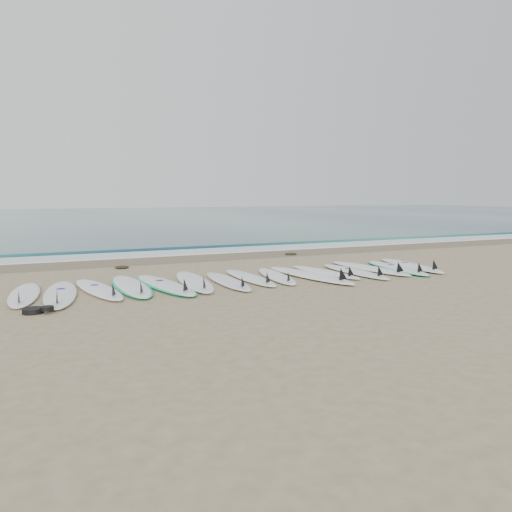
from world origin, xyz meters
name	(u,v)px	position (x,y,z in m)	size (l,w,h in m)	color
ground	(253,280)	(0.00, 0.00, 0.00)	(120.00, 120.00, 0.00)	#988663
ocean	(87,217)	(0.00, 32.50, 0.01)	(120.00, 55.00, 0.03)	#235C5D
wet_sand_band	(195,258)	(0.00, 4.10, 0.01)	(120.00, 1.80, 0.01)	#6D5F48
foam_band	(181,253)	(0.00, 5.50, 0.02)	(120.00, 1.40, 0.04)	silver
wave_crest	(169,247)	(0.00, 7.00, 0.05)	(120.00, 1.00, 0.10)	#235C5D
surfboard_0	(24,294)	(-4.46, 0.07, 0.05)	(0.70, 2.46, 0.31)	white
surfboard_1	(60,294)	(-3.87, -0.17, 0.06)	(0.83, 2.75, 0.35)	white
surfboard_2	(99,289)	(-3.17, 0.03, 0.06)	(0.91, 2.59, 0.33)	white
surfboard_3	(131,286)	(-2.55, 0.14, 0.05)	(0.65, 2.71, 0.34)	white
surfboard_4	(165,285)	(-1.91, -0.01, 0.05)	(1.01, 2.81, 0.35)	white
surfboard_5	(194,281)	(-1.27, 0.09, 0.06)	(0.87, 2.79, 0.35)	white
surfboard_6	(228,281)	(-0.62, -0.15, 0.05)	(0.60, 2.46, 0.31)	white
surfboard_7	(251,278)	(-0.01, 0.06, 0.05)	(0.51, 2.45, 0.31)	white
surfboard_8	(277,276)	(0.60, 0.02, 0.05)	(0.89, 2.41, 0.30)	white
surfboard_9	(311,275)	(1.32, -0.24, 0.06)	(1.02, 2.97, 0.37)	white
surfboard_10	(326,272)	(1.90, 0.06, 0.05)	(0.79, 2.42, 0.30)	white
surfboard_11	(356,271)	(2.57, -0.17, 0.06)	(0.55, 2.56, 0.33)	white
surfboard_12	(371,268)	(3.20, 0.08, 0.06)	(0.79, 2.77, 0.35)	white
surfboard_13	(397,268)	(3.85, -0.10, 0.05)	(0.99, 2.66, 0.33)	white
surfboard_14	(412,265)	(4.44, 0.05, 0.06)	(1.00, 2.79, 0.35)	white
seaweed_near	(122,267)	(-2.26, 2.93, 0.03)	(0.36, 0.28, 0.07)	black
seaweed_far	(291,254)	(2.91, 3.62, 0.04)	(0.38, 0.30, 0.07)	black
leash_coil	(36,310)	(-4.28, -1.33, 0.05)	(0.46, 0.36, 0.11)	black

